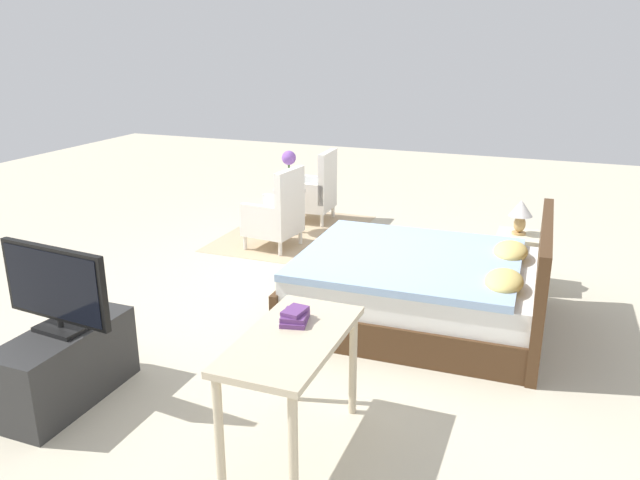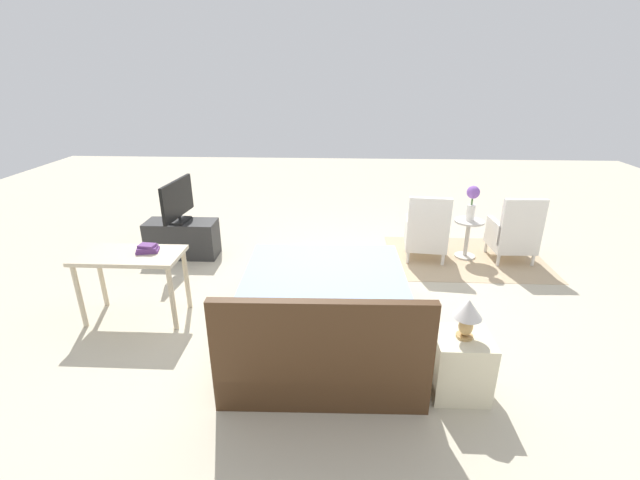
% 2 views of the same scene
% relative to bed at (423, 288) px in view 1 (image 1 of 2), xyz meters
% --- Properties ---
extents(ground_plane, '(16.00, 16.00, 0.00)m').
position_rel_bed_xyz_m(ground_plane, '(-0.06, -1.03, -0.30)').
color(ground_plane, beige).
extents(floor_rug, '(2.10, 1.50, 0.01)m').
position_rel_bed_xyz_m(floor_rug, '(-1.90, -2.02, -0.29)').
color(floor_rug, tan).
rests_on(floor_rug, ground_plane).
extents(bed, '(1.67, 2.04, 0.96)m').
position_rel_bed_xyz_m(bed, '(0.00, 0.00, 0.00)').
color(bed, '#472D19').
rests_on(bed, ground_plane).
extents(armchair_by_window_left, '(0.56, 0.56, 0.92)m').
position_rel_bed_xyz_m(armchair_by_window_left, '(-2.48, -1.96, 0.08)').
color(armchair_by_window_left, white).
rests_on(armchair_by_window_left, floor_rug).
extents(armchair_by_window_right, '(0.59, 0.59, 0.92)m').
position_rel_bed_xyz_m(armchair_by_window_right, '(-1.31, -1.96, 0.08)').
color(armchair_by_window_right, white).
rests_on(armchair_by_window_right, floor_rug).
extents(side_table, '(0.40, 0.40, 0.54)m').
position_rel_bed_xyz_m(side_table, '(-1.90, -2.07, 0.04)').
color(side_table, beige).
rests_on(side_table, ground_plane).
extents(flower_vase, '(0.17, 0.17, 0.48)m').
position_rel_bed_xyz_m(flower_vase, '(-1.90, -2.07, 0.53)').
color(flower_vase, silver).
rests_on(flower_vase, side_table).
extents(nightstand, '(0.44, 0.41, 0.52)m').
position_rel_bed_xyz_m(nightstand, '(-1.11, 0.66, -0.04)').
color(nightstand, beige).
rests_on(nightstand, ground_plane).
extents(table_lamp, '(0.22, 0.22, 0.33)m').
position_rel_bed_xyz_m(table_lamp, '(-1.11, 0.66, 0.44)').
color(table_lamp, tan).
rests_on(table_lamp, nightstand).
extents(tv_stand, '(0.96, 0.40, 0.51)m').
position_rel_bed_xyz_m(tv_stand, '(2.04, -1.93, -0.05)').
color(tv_stand, '#2D2D2D').
rests_on(tv_stand, ground_plane).
extents(tv_flatscreen, '(0.23, 0.85, 0.57)m').
position_rel_bed_xyz_m(tv_flatscreen, '(2.04, -1.93, 0.51)').
color(tv_flatscreen, black).
rests_on(tv_flatscreen, tv_stand).
extents(vanity_desk, '(1.04, 0.52, 0.73)m').
position_rel_bed_xyz_m(vanity_desk, '(1.97, -0.33, 0.32)').
color(vanity_desk, beige).
rests_on(vanity_desk, ground_plane).
extents(book_stack, '(0.24, 0.19, 0.08)m').
position_rel_bed_xyz_m(book_stack, '(1.80, -0.39, 0.47)').
color(book_stack, '#66387A').
rests_on(book_stack, vanity_desk).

